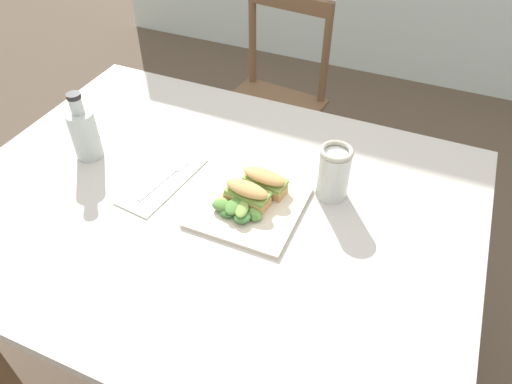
# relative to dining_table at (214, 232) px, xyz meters

# --- Properties ---
(ground_plane) EXTENTS (8.78, 8.78, 0.00)m
(ground_plane) POSITION_rel_dining_table_xyz_m (0.08, -0.01, -0.62)
(ground_plane) COLOR brown
(dining_table) EXTENTS (1.27, 0.97, 0.74)m
(dining_table) POSITION_rel_dining_table_xyz_m (0.00, 0.00, 0.00)
(dining_table) COLOR #BCB7AD
(dining_table) RESTS_ON ground
(chair_wooden_far) EXTENTS (0.44, 0.44, 0.87)m
(chair_wooden_far) POSITION_rel_dining_table_xyz_m (-0.20, 0.89, -0.18)
(chair_wooden_far) COLOR brown
(chair_wooden_far) RESTS_ON ground
(plate_lunch) EXTENTS (0.24, 0.24, 0.01)m
(plate_lunch) POSITION_rel_dining_table_xyz_m (0.10, 0.01, 0.12)
(plate_lunch) COLOR beige
(plate_lunch) RESTS_ON dining_table
(sandwich_half_front) EXTENTS (0.12, 0.07, 0.06)m
(sandwich_half_front) POSITION_rel_dining_table_xyz_m (0.09, 0.02, 0.15)
(sandwich_half_front) COLOR tan
(sandwich_half_front) RESTS_ON plate_lunch
(sandwich_half_back) EXTENTS (0.12, 0.07, 0.06)m
(sandwich_half_back) POSITION_rel_dining_table_xyz_m (0.11, 0.08, 0.15)
(sandwich_half_back) COLOR tan
(sandwich_half_back) RESTS_ON plate_lunch
(salad_mixed_greens) EXTENTS (0.14, 0.08, 0.03)m
(salad_mixed_greens) POSITION_rel_dining_table_xyz_m (0.08, -0.03, 0.14)
(salad_mixed_greens) COLOR #3D7033
(salad_mixed_greens) RESTS_ON plate_lunch
(napkin_folded) EXTENTS (0.13, 0.27, 0.00)m
(napkin_folded) POSITION_rel_dining_table_xyz_m (-0.14, 0.01, 0.12)
(napkin_folded) COLOR silver
(napkin_folded) RESTS_ON dining_table
(fork_on_napkin) EXTENTS (0.05, 0.19, 0.00)m
(fork_on_napkin) POSITION_rel_dining_table_xyz_m (-0.14, 0.03, 0.12)
(fork_on_napkin) COLOR silver
(fork_on_napkin) RESTS_ON napkin_folded
(bottle_cold_brew) EXTENTS (0.07, 0.07, 0.19)m
(bottle_cold_brew) POSITION_rel_dining_table_xyz_m (-0.38, 0.03, 0.18)
(bottle_cold_brew) COLOR black
(bottle_cold_brew) RESTS_ON dining_table
(mason_jar_iced_tea) EXTENTS (0.08, 0.08, 0.14)m
(mason_jar_iced_tea) POSITION_rel_dining_table_xyz_m (0.26, 0.14, 0.18)
(mason_jar_iced_tea) COLOR #995623
(mason_jar_iced_tea) RESTS_ON dining_table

